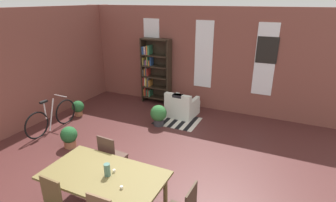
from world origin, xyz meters
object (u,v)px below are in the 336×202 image
(dining_chair_far_left, at_px, (111,156))
(dining_table, at_px, (104,178))
(armchair_white, at_px, (182,107))
(bicycle_second, at_px, (52,118))
(bookshelf_tall, at_px, (154,71))
(vase_on_table, at_px, (107,170))
(potted_plant_corner, at_px, (69,136))
(potted_plant_by_shelf, at_px, (78,108))
(potted_plant_window, at_px, (159,114))

(dining_chair_far_left, bearing_deg, dining_table, -60.04)
(armchair_white, bearing_deg, bicycle_second, -140.18)
(dining_table, height_order, bookshelf_tall, bookshelf_tall)
(dining_chair_far_left, xyz_separation_m, bookshelf_tall, (-1.20, 4.08, 0.56))
(vase_on_table, xyz_separation_m, potted_plant_corner, (-2.14, 1.34, -0.56))
(potted_plant_by_shelf, bearing_deg, potted_plant_corner, -53.91)
(armchair_white, xyz_separation_m, potted_plant_window, (-0.32, -0.89, 0.05))
(potted_plant_window, bearing_deg, dining_chair_far_left, -84.19)
(dining_chair_far_left, distance_m, armchair_white, 3.39)
(bicycle_second, bearing_deg, armchair_white, 39.82)
(bookshelf_tall, distance_m, potted_plant_window, 1.99)
(dining_chair_far_left, height_order, potted_plant_corner, dining_chair_far_left)
(potted_plant_window, bearing_deg, bookshelf_tall, 120.94)
(armchair_white, distance_m, potted_plant_corner, 3.27)
(armchair_white, relative_size, potted_plant_by_shelf, 1.87)
(dining_chair_far_left, distance_m, potted_plant_window, 2.51)
(dining_table, height_order, potted_plant_corner, dining_table)
(armchair_white, xyz_separation_m, potted_plant_corner, (-1.70, -2.79, -0.00))
(dining_table, distance_m, dining_chair_far_left, 0.88)
(dining_chair_far_left, relative_size, bicycle_second, 0.57)
(bookshelf_tall, xyz_separation_m, potted_plant_window, (0.95, -1.58, -0.74))
(dining_chair_far_left, bearing_deg, vase_on_table, -56.03)
(armchair_white, relative_size, potted_plant_window, 1.45)
(bicycle_second, bearing_deg, potted_plant_by_shelf, 92.64)
(armchair_white, bearing_deg, vase_on_table, -83.97)
(potted_plant_corner, bearing_deg, potted_plant_window, 54.07)
(vase_on_table, distance_m, armchair_white, 4.19)
(vase_on_table, xyz_separation_m, bookshelf_tall, (-1.71, 4.83, 0.23))
(vase_on_table, distance_m, potted_plant_by_shelf, 4.35)
(dining_table, bearing_deg, vase_on_table, 0.00)
(vase_on_table, height_order, armchair_white, vase_on_table)
(potted_plant_by_shelf, xyz_separation_m, potted_plant_window, (2.48, 0.39, 0.08))
(bicycle_second, height_order, potted_plant_window, bicycle_second)
(potted_plant_corner, bearing_deg, dining_table, -32.94)
(armchair_white, bearing_deg, potted_plant_corner, -121.39)
(armchair_white, relative_size, bicycle_second, 0.51)
(bookshelf_tall, xyz_separation_m, bicycle_second, (-1.48, -3.00, -0.72))
(dining_chair_far_left, height_order, armchair_white, dining_chair_far_left)
(dining_table, distance_m, potted_plant_by_shelf, 4.28)
(dining_chair_far_left, xyz_separation_m, potted_plant_by_shelf, (-2.73, 2.10, -0.26))
(dining_table, height_order, armchair_white, armchair_white)
(armchair_white, xyz_separation_m, bicycle_second, (-2.76, -2.30, 0.07))
(armchair_white, height_order, bicycle_second, bicycle_second)
(bicycle_second, bearing_deg, potted_plant_corner, -25.07)
(bicycle_second, xyz_separation_m, potted_plant_window, (2.43, 1.41, -0.02))
(vase_on_table, height_order, potted_plant_corner, vase_on_table)
(vase_on_table, bearing_deg, potted_plant_window, 103.19)
(vase_on_table, xyz_separation_m, dining_chair_far_left, (-0.51, 0.75, -0.32))
(dining_chair_far_left, height_order, bookshelf_tall, bookshelf_tall)
(dining_table, xyz_separation_m, potted_plant_corner, (-2.07, 1.34, -0.38))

